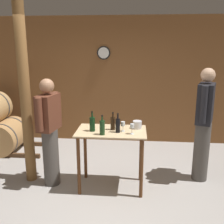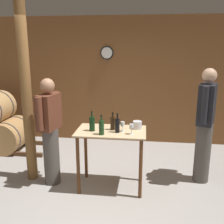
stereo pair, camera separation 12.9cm
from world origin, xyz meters
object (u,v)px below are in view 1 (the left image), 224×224
wine_bottle_left (102,127)px  wine_bottle_far_left (92,124)px  wooden_post (25,97)px  wine_bottle_right (118,125)px  ice_bucket (137,125)px  person_host (204,123)px  wine_glass_near_center (132,126)px  wine_bottle_center (113,123)px  wine_glass_near_left (123,124)px  person_visitor_with_scarf (49,131)px

wine_bottle_left → wine_bottle_far_left: bearing=137.8°
wooden_post → wine_bottle_right: size_ratio=9.67×
wine_bottle_right → ice_bucket: wine_bottle_right is taller
wine_bottle_far_left → person_host: (1.66, 0.42, -0.07)m
wine_bottle_left → wine_bottle_right: 0.24m
wine_glass_near_center → wine_bottle_center: bearing=149.7°
wine_bottle_right → ice_bucket: size_ratio=2.09×
wine_bottle_center → ice_bucket: wine_bottle_center is taller
wine_bottle_far_left → wine_bottle_right: (0.37, -0.03, -0.00)m
wooden_post → ice_bucket: (1.67, 0.02, -0.39)m
wine_bottle_center → wine_bottle_left: bearing=-118.7°
wine_glass_near_left → wine_glass_near_center: (0.13, -0.11, 0.01)m
ice_bucket → person_visitor_with_scarf: (-1.30, -0.12, -0.09)m
wooden_post → wine_bottle_center: size_ratio=10.20×
wine_bottle_far_left → wine_bottle_right: 0.37m
wine_glass_near_center → person_visitor_with_scarf: 1.24m
wooden_post → wine_glass_near_center: wooden_post is taller
wine_glass_near_center → person_visitor_with_scarf: size_ratio=0.09×
wooden_post → ice_bucket: bearing=0.5°
wine_bottle_far_left → wine_glass_near_center: (0.57, -0.08, -0.00)m
wooden_post → wine_bottle_left: bearing=-14.6°
wine_glass_near_left → person_host: bearing=17.5°
person_visitor_with_scarf → wooden_post: bearing=164.7°
wooden_post → wine_bottle_right: bearing=-7.8°
wooden_post → wine_bottle_center: (1.32, -0.08, -0.35)m
wine_bottle_right → person_host: 1.36m
wine_bottle_center → ice_bucket: bearing=15.0°
wine_bottle_right → wine_glass_near_left: wine_bottle_right is taller
wine_bottle_center → wine_glass_near_left: 0.16m
wine_bottle_center → wine_glass_near_left: (0.15, -0.05, 0.00)m
person_host → person_visitor_with_scarf: bearing=-171.3°
wooden_post → wine_glass_near_center: size_ratio=18.46×
wine_glass_near_left → ice_bucket: bearing=36.1°
wine_bottle_center → wine_glass_near_center: 0.33m
wine_bottle_center → person_visitor_with_scarf: person_visitor_with_scarf is taller
wine_glass_near_center → wine_bottle_right: bearing=165.2°
wine_glass_near_left → ice_bucket: 0.26m
wine_bottle_right → wine_bottle_far_left: bearing=175.8°
ice_bucket → person_visitor_with_scarf: size_ratio=0.08×
wine_glass_near_center → ice_bucket: (0.07, 0.26, -0.05)m
person_visitor_with_scarf → wine_glass_near_left: bearing=-1.6°
person_host → person_visitor_with_scarf: (-2.31, -0.35, -0.08)m
wine_bottle_far_left → wine_bottle_center: 0.30m
ice_bucket → wine_bottle_center: bearing=-165.0°
wine_bottle_right → person_host: size_ratio=0.16×
wine_bottle_left → wine_bottle_right: (0.21, 0.12, -0.00)m
wooden_post → wine_bottle_center: wooden_post is taller
wine_glass_near_center → person_visitor_with_scarf: bearing=173.4°
wine_bottle_far_left → person_visitor_with_scarf: bearing=174.6°
wine_bottle_far_left → wine_bottle_right: bearing=-4.2°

